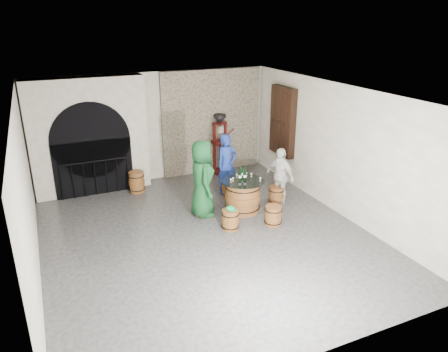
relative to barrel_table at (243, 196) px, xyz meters
name	(u,v)px	position (x,y,z in m)	size (l,w,h in m)	color
ground	(206,236)	(-1.34, -0.86, -0.41)	(8.00, 8.00, 0.00)	#2D2D30
wall_back	(155,127)	(-1.34, 3.14, 1.19)	(8.00, 8.00, 0.00)	silver
wall_front	(316,264)	(-1.34, -4.86, 1.19)	(8.00, 8.00, 0.00)	silver
wall_left	(27,197)	(-4.84, -0.86, 1.19)	(8.00, 8.00, 0.00)	silver
wall_right	(338,150)	(2.16, -0.86, 1.19)	(8.00, 8.00, 0.00)	silver
ceiling	(204,95)	(-1.34, -0.86, 2.79)	(8.00, 8.00, 0.00)	beige
stone_facing_panel	(212,122)	(0.46, 3.08, 1.19)	(3.20, 0.12, 3.18)	gray
arched_opening	(89,137)	(-3.24, 2.88, 1.17)	(3.10, 0.60, 3.19)	silver
shuttered_window	(282,121)	(2.04, 1.54, 1.39)	(0.23, 1.10, 2.00)	black
barrel_table	(243,196)	(0.00, 0.00, 0.00)	(1.09, 1.09, 0.84)	brown
barrel_stool_left	(203,206)	(-1.01, 0.22, -0.18)	(0.42, 0.42, 0.48)	brown
barrel_stool_far	(229,188)	(0.09, 1.03, -0.18)	(0.42, 0.42, 0.48)	brown
barrel_stool_right	(276,195)	(1.03, 0.05, -0.18)	(0.42, 0.42, 0.48)	brown
barrel_stool_near_right	(273,215)	(0.33, -0.97, -0.18)	(0.42, 0.42, 0.48)	brown
barrel_stool_near_left	(230,220)	(-0.70, -0.76, -0.18)	(0.42, 0.42, 0.48)	brown
green_cap	(231,208)	(-0.69, -0.76, 0.11)	(0.25, 0.21, 0.11)	#0D944D
person_green	(202,179)	(-1.00, 0.22, 0.55)	(0.94, 0.61, 1.93)	#134621
person_blue	(227,165)	(0.11, 1.21, 0.44)	(0.62, 0.41, 1.70)	#1B3599
person_white	(280,176)	(1.11, 0.05, 0.35)	(0.89, 0.37, 1.52)	white
wine_bottle_left	(240,175)	(-0.06, 0.04, 0.55)	(0.08, 0.08, 0.32)	black
wine_bottle_center	(245,175)	(0.06, 0.01, 0.55)	(0.08, 0.08, 0.32)	black
wine_bottle_right	(241,173)	(0.05, 0.19, 0.55)	(0.08, 0.08, 0.32)	black
tasting_glass_a	(231,181)	(-0.33, 0.00, 0.47)	(0.05, 0.05, 0.10)	#A56E20
tasting_glass_b	(251,175)	(0.31, 0.14, 0.47)	(0.05, 0.05, 0.10)	#A56E20
tasting_glass_c	(237,176)	(-0.05, 0.24, 0.47)	(0.05, 0.05, 0.10)	#A56E20
tasting_glass_d	(246,174)	(0.23, 0.26, 0.47)	(0.05, 0.05, 0.10)	#A56E20
tasting_glass_e	(260,179)	(0.37, -0.22, 0.47)	(0.05, 0.05, 0.10)	#A56E20
tasting_glass_f	(233,179)	(-0.25, 0.06, 0.47)	(0.05, 0.05, 0.10)	#A56E20
side_barrel	(137,182)	(-2.17, 2.33, -0.12)	(0.45, 0.45, 0.60)	brown
corking_press	(220,139)	(0.61, 2.83, 0.67)	(0.79, 0.48, 1.87)	#4A0F0C
control_box	(220,129)	(0.71, 3.00, 0.94)	(0.18, 0.10, 0.22)	silver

